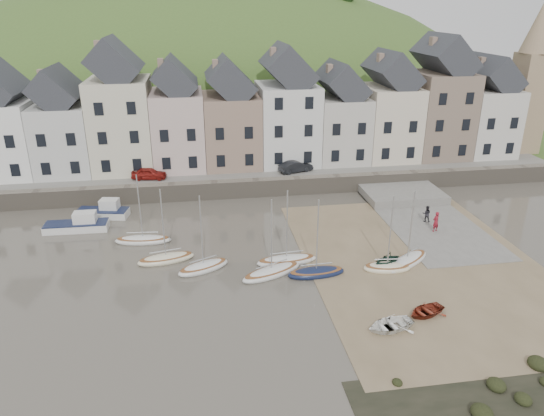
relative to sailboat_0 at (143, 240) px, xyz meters
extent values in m
plane|color=#4A443A|center=(10.95, -7.24, -0.26)|extent=(160.00, 160.00, 0.00)
cube|color=#416026|center=(10.95, 24.76, 0.49)|extent=(90.00, 30.00, 1.50)
cube|color=slate|center=(10.95, 13.26, 1.29)|extent=(70.00, 7.00, 0.10)
cube|color=slate|center=(10.95, 9.76, 0.64)|extent=(70.00, 1.20, 1.80)
cube|color=brown|center=(21.95, -7.24, -0.23)|extent=(18.00, 26.00, 0.06)
cube|color=slate|center=(25.95, 0.76, -0.20)|extent=(8.00, 18.00, 0.12)
ellipsoid|color=#416026|center=(5.95, 52.76, -18.26)|extent=(134.40, 84.00, 84.00)
cylinder|color=#382619|center=(-11.05, 40.76, 17.74)|extent=(0.50, 0.50, 3.00)
cylinder|color=#382619|center=(2.95, 44.76, 17.74)|extent=(0.50, 0.50, 3.00)
cylinder|color=#382619|center=(16.95, 42.76, 17.74)|extent=(0.50, 0.50, 3.00)
cylinder|color=#382619|center=(28.95, 41.76, 17.74)|extent=(0.50, 0.50, 3.00)
cube|color=white|center=(-15.05, 16.76, 5.24)|extent=(6.00, 8.00, 8.00)
cube|color=beige|center=(-9.10, 16.76, 4.99)|extent=(5.80, 8.00, 7.50)
cube|color=gray|center=(-10.55, 16.76, 11.66)|extent=(0.60, 0.90, 1.40)
cube|color=beige|center=(-2.95, 16.76, 6.24)|extent=(6.40, 8.00, 10.00)
cube|color=gray|center=(-4.55, 16.76, 14.46)|extent=(0.60, 0.90, 1.40)
cube|color=#C2A8A1|center=(3.10, 16.76, 5.49)|extent=(5.60, 8.00, 8.50)
cube|color=gray|center=(1.70, 16.76, 12.56)|extent=(0.60, 0.90, 1.40)
cube|color=#89705F|center=(9.05, 16.76, 5.24)|extent=(6.20, 8.00, 8.00)
cube|color=gray|center=(7.50, 16.76, 12.36)|extent=(0.60, 0.90, 1.40)
cube|color=silver|center=(15.50, 16.76, 5.74)|extent=(6.60, 8.00, 9.00)
cube|color=gray|center=(13.85, 16.76, 13.56)|extent=(0.60, 0.90, 1.40)
cube|color=#BCB6AB|center=(21.75, 16.76, 4.99)|extent=(5.80, 8.00, 7.50)
cube|color=gray|center=(20.30, 16.76, 11.66)|extent=(0.60, 0.90, 1.40)
cube|color=beige|center=(27.70, 16.76, 5.49)|extent=(6.00, 8.00, 8.50)
cube|color=gray|center=(26.20, 16.76, 12.76)|extent=(0.60, 0.90, 1.40)
cube|color=#7B6858|center=(33.95, 16.76, 6.24)|extent=(6.40, 8.00, 10.00)
cube|color=gray|center=(32.35, 16.76, 14.46)|extent=(0.60, 0.90, 1.40)
cube|color=beige|center=(40.10, 16.76, 5.24)|extent=(5.80, 8.00, 8.00)
cube|color=gray|center=(38.65, 16.76, 12.16)|extent=(0.60, 0.90, 1.40)
cube|color=#997F60|center=(45.50, 16.76, 7.24)|extent=(3.50, 3.50, 12.00)
cone|color=#997F60|center=(45.50, 16.76, 16.24)|extent=(4.00, 4.00, 6.00)
ellipsoid|color=silver|center=(0.00, 0.00, -0.06)|extent=(4.89, 1.93, 0.84)
ellipsoid|color=brown|center=(0.00, 0.00, 0.16)|extent=(4.50, 1.76, 0.20)
cylinder|color=#B2B5B7|center=(0.00, 0.00, 3.04)|extent=(0.10, 0.10, 5.60)
cylinder|color=#B2B5B7|center=(0.00, 0.00, 0.69)|extent=(2.62, 0.32, 0.08)
ellipsoid|color=silver|center=(4.96, -5.62, -0.06)|extent=(4.40, 3.12, 0.84)
ellipsoid|color=brown|center=(4.96, -5.62, 0.16)|extent=(4.04, 2.85, 0.20)
cylinder|color=#B2B5B7|center=(4.96, -5.62, 3.04)|extent=(0.10, 0.10, 5.60)
cylinder|color=#B2B5B7|center=(4.96, -5.62, 0.69)|extent=(2.11, 1.04, 0.08)
ellipsoid|color=beige|center=(2.07, -3.77, -0.06)|extent=(4.71, 2.39, 0.84)
ellipsoid|color=brown|center=(2.07, -3.77, 0.16)|extent=(4.33, 2.18, 0.20)
cylinder|color=#B2B5B7|center=(2.07, -3.77, 3.04)|extent=(0.10, 0.10, 5.60)
cylinder|color=#B2B5B7|center=(2.07, -3.77, 0.69)|extent=(2.43, 0.59, 0.08)
ellipsoid|color=silver|center=(11.46, -5.50, -0.06)|extent=(4.91, 1.84, 0.84)
ellipsoid|color=brown|center=(11.46, -5.50, 0.16)|extent=(4.51, 1.67, 0.20)
cylinder|color=#B2B5B7|center=(11.46, -5.50, 3.04)|extent=(0.10, 0.10, 5.60)
cylinder|color=#B2B5B7|center=(11.46, -5.50, 0.69)|extent=(2.64, 0.27, 0.08)
ellipsoid|color=silver|center=(10.00, -7.18, -0.06)|extent=(5.19, 3.41, 0.84)
ellipsoid|color=brown|center=(10.00, -7.18, 0.16)|extent=(4.77, 3.12, 0.20)
cylinder|color=#B2B5B7|center=(10.00, -7.18, 3.04)|extent=(0.10, 0.10, 5.60)
cylinder|color=#B2B5B7|center=(10.00, -7.18, 0.69)|extent=(2.55, 1.19, 0.08)
ellipsoid|color=#121C3B|center=(13.29, -7.75, -0.06)|extent=(4.45, 1.71, 0.84)
ellipsoid|color=brown|center=(13.29, -7.75, 0.16)|extent=(4.09, 1.55, 0.20)
cylinder|color=#B2B5B7|center=(13.29, -7.75, 3.04)|extent=(0.10, 0.10, 5.60)
cylinder|color=#B2B5B7|center=(13.29, -7.75, 0.69)|extent=(2.41, 0.20, 0.08)
ellipsoid|color=silver|center=(20.78, -7.08, -0.06)|extent=(4.93, 4.03, 0.84)
ellipsoid|color=brown|center=(20.78, -7.08, 0.16)|extent=(4.53, 3.69, 0.20)
cylinder|color=#B2B5B7|center=(20.78, -7.08, 3.04)|extent=(0.10, 0.10, 5.60)
cylinder|color=#B2B5B7|center=(20.78, -7.08, 0.69)|extent=(2.29, 1.60, 0.08)
ellipsoid|color=beige|center=(18.84, -7.81, -0.06)|extent=(3.78, 1.87, 0.84)
ellipsoid|color=brown|center=(18.84, -7.81, 0.16)|extent=(3.47, 1.70, 0.20)
cylinder|color=#B2B5B7|center=(18.84, -7.81, 3.04)|extent=(0.10, 0.10, 5.60)
cylinder|color=#B2B5B7|center=(18.84, -7.81, 0.69)|extent=(2.00, 0.29, 0.08)
cube|color=silver|center=(-6.11, 3.46, 0.09)|extent=(5.59, 1.81, 0.70)
cube|color=#121C3B|center=(-6.11, 3.46, 0.46)|extent=(5.48, 1.86, 0.08)
cube|color=silver|center=(-5.27, 3.48, 0.94)|extent=(1.97, 1.24, 1.00)
cube|color=silver|center=(-4.26, 6.30, 0.09)|extent=(5.06, 2.61, 0.70)
cube|color=#121C3B|center=(-4.26, 6.30, 0.46)|extent=(4.98, 2.64, 0.08)
cube|color=silver|center=(-3.55, 6.44, 0.94)|extent=(1.89, 1.51, 1.00)
imported|color=white|center=(16.25, -15.10, 0.12)|extent=(3.48, 2.81, 0.64)
imported|color=#153025|center=(19.02, -7.39, 0.42)|extent=(2.97, 2.79, 1.25)
imported|color=maroon|center=(19.17, -13.94, 0.08)|extent=(3.20, 2.76, 0.56)
imported|color=maroon|center=(25.55, -1.88, 0.78)|extent=(0.79, 0.65, 1.85)
imported|color=#242329|center=(25.68, 0.26, 0.64)|extent=(0.92, 0.83, 1.56)
imported|color=maroon|center=(-0.17, 12.26, 1.96)|extent=(3.81, 1.97, 1.24)
imported|color=black|center=(15.71, 12.26, 1.97)|extent=(4.04, 2.45, 1.26)
cube|color=black|center=(18.95, -22.24, -0.24)|extent=(14.00, 6.00, 0.05)
ellipsoid|color=black|center=(19.96, -20.90, -0.06)|extent=(0.99, 1.09, 0.65)
ellipsoid|color=black|center=(20.75, -22.04, -0.09)|extent=(0.87, 0.95, 0.56)
ellipsoid|color=black|center=(14.88, -19.81, -0.15)|extent=(0.55, 0.61, 0.36)
ellipsoid|color=black|center=(23.23, -19.70, -0.04)|extent=(1.12, 1.23, 0.73)
ellipsoid|color=black|center=(18.15, -22.61, -0.04)|extent=(1.09, 1.20, 0.71)
camera|label=1|loc=(4.93, -40.02, 18.73)|focal=33.30mm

